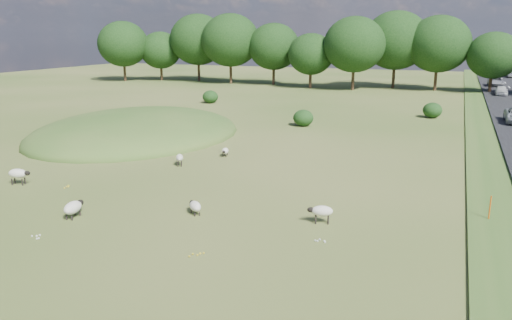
{
  "coord_description": "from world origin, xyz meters",
  "views": [
    {
      "loc": [
        12.66,
        -22.41,
        8.21
      ],
      "look_at": [
        2.0,
        4.0,
        1.0
      ],
      "focal_mm": 35.0,
      "sensor_mm": 36.0,
      "label": 1
    }
  ],
  "objects_px": {
    "sheep_0": "(180,158)",
    "car_2": "(496,82)",
    "car_7": "(501,90)",
    "sheep_5": "(195,206)",
    "car_6": "(512,73)",
    "marker_post": "(490,209)",
    "sheep_4": "(73,207)",
    "sheep_3": "(321,211)",
    "sheep_1": "(18,174)",
    "sheep_2": "(225,151)"
  },
  "relations": [
    {
      "from": "sheep_0",
      "to": "car_2",
      "type": "relative_size",
      "value": 0.21
    },
    {
      "from": "marker_post",
      "to": "car_2",
      "type": "bearing_deg",
      "value": 86.76
    },
    {
      "from": "sheep_5",
      "to": "car_6",
      "type": "distance_m",
      "value": 89.45
    },
    {
      "from": "sheep_2",
      "to": "car_6",
      "type": "xyz_separation_m",
      "value": [
        23.77,
        76.28,
        0.63
      ]
    },
    {
      "from": "sheep_0",
      "to": "sheep_3",
      "type": "xyz_separation_m",
      "value": [
        11.02,
        -6.44,
        0.06
      ]
    },
    {
      "from": "car_2",
      "to": "car_6",
      "type": "bearing_deg",
      "value": 78.8
    },
    {
      "from": "sheep_5",
      "to": "marker_post",
      "type": "bearing_deg",
      "value": -119.47
    },
    {
      "from": "sheep_4",
      "to": "car_6",
      "type": "height_order",
      "value": "car_6"
    },
    {
      "from": "car_7",
      "to": "car_2",
      "type": "bearing_deg",
      "value": 90.0
    },
    {
      "from": "marker_post",
      "to": "sheep_4",
      "type": "bearing_deg",
      "value": -159.54
    },
    {
      "from": "sheep_2",
      "to": "sheep_3",
      "type": "height_order",
      "value": "sheep_3"
    },
    {
      "from": "sheep_2",
      "to": "sheep_4",
      "type": "xyz_separation_m",
      "value": [
        -1.36,
        -13.35,
        0.12
      ]
    },
    {
      "from": "sheep_5",
      "to": "car_2",
      "type": "distance_m",
      "value": 69.9
    },
    {
      "from": "sheep_0",
      "to": "sheep_2",
      "type": "relative_size",
      "value": 1.02
    },
    {
      "from": "sheep_4",
      "to": "sheep_5",
      "type": "xyz_separation_m",
      "value": [
        4.97,
        2.49,
        -0.09
      ]
    },
    {
      "from": "marker_post",
      "to": "sheep_3",
      "type": "xyz_separation_m",
      "value": [
        -6.95,
        -3.07,
        -0.02
      ]
    },
    {
      "from": "marker_post",
      "to": "sheep_4",
      "type": "xyz_separation_m",
      "value": [
        -17.71,
        -6.61,
        -0.11
      ]
    },
    {
      "from": "sheep_4",
      "to": "car_2",
      "type": "bearing_deg",
      "value": -24.51
    },
    {
      "from": "sheep_1",
      "to": "car_6",
      "type": "bearing_deg",
      "value": 55.05
    },
    {
      "from": "car_2",
      "to": "marker_post",
      "type": "bearing_deg",
      "value": -93.24
    },
    {
      "from": "sheep_4",
      "to": "car_7",
      "type": "height_order",
      "value": "car_7"
    },
    {
      "from": "marker_post",
      "to": "car_6",
      "type": "distance_m",
      "value": 83.36
    },
    {
      "from": "sheep_4",
      "to": "car_6",
      "type": "xyz_separation_m",
      "value": [
        25.13,
        89.64,
        0.5
      ]
    },
    {
      "from": "sheep_2",
      "to": "car_2",
      "type": "height_order",
      "value": "car_2"
    },
    {
      "from": "sheep_5",
      "to": "sheep_1",
      "type": "bearing_deg",
      "value": 40.29
    },
    {
      "from": "sheep_5",
      "to": "car_2",
      "type": "xyz_separation_m",
      "value": [
        16.36,
        67.96,
        0.55
      ]
    },
    {
      "from": "sheep_1",
      "to": "car_2",
      "type": "xyz_separation_m",
      "value": [
        27.79,
        67.49,
        0.3
      ]
    },
    {
      "from": "sheep_0",
      "to": "sheep_1",
      "type": "distance_m",
      "value": 9.38
    },
    {
      "from": "sheep_3",
      "to": "sheep_5",
      "type": "distance_m",
      "value": 5.89
    },
    {
      "from": "car_7",
      "to": "sheep_5",
      "type": "bearing_deg",
      "value": -106.51
    },
    {
      "from": "sheep_1",
      "to": "sheep_0",
      "type": "bearing_deg",
      "value": 33.62
    },
    {
      "from": "marker_post",
      "to": "sheep_1",
      "type": "height_order",
      "value": "marker_post"
    },
    {
      "from": "sheep_2",
      "to": "car_2",
      "type": "bearing_deg",
      "value": 147.58
    },
    {
      "from": "sheep_3",
      "to": "car_7",
      "type": "xyz_separation_m",
      "value": [
        10.57,
        54.12,
        0.3
      ]
    },
    {
      "from": "sheep_2",
      "to": "car_2",
      "type": "distance_m",
      "value": 60.48
    },
    {
      "from": "car_7",
      "to": "sheep_3",
      "type": "bearing_deg",
      "value": -101.05
    },
    {
      "from": "marker_post",
      "to": "car_2",
      "type": "relative_size",
      "value": 0.24
    },
    {
      "from": "sheep_4",
      "to": "car_2",
      "type": "height_order",
      "value": "car_2"
    },
    {
      "from": "sheep_3",
      "to": "car_6",
      "type": "height_order",
      "value": "car_6"
    },
    {
      "from": "car_6",
      "to": "car_2",
      "type": "bearing_deg",
      "value": 78.8
    },
    {
      "from": "sheep_0",
      "to": "car_2",
      "type": "bearing_deg",
      "value": -47.8
    },
    {
      "from": "sheep_1",
      "to": "sheep_5",
      "type": "relative_size",
      "value": 1.29
    },
    {
      "from": "marker_post",
      "to": "sheep_0",
      "type": "height_order",
      "value": "marker_post"
    },
    {
      "from": "sheep_1",
      "to": "car_2",
      "type": "distance_m",
      "value": 72.99
    },
    {
      "from": "car_2",
      "to": "car_7",
      "type": "bearing_deg",
      "value": -90.0
    },
    {
      "from": "car_2",
      "to": "car_6",
      "type": "xyz_separation_m",
      "value": [
        3.8,
        19.19,
        0.04
      ]
    },
    {
      "from": "sheep_0",
      "to": "car_6",
      "type": "relative_size",
      "value": 0.21
    },
    {
      "from": "sheep_4",
      "to": "sheep_2",
      "type": "bearing_deg",
      "value": -13.48
    },
    {
      "from": "sheep_0",
      "to": "sheep_4",
      "type": "xyz_separation_m",
      "value": [
        0.26,
        -9.98,
        -0.03
      ]
    },
    {
      "from": "marker_post",
      "to": "sheep_4",
      "type": "distance_m",
      "value": 18.91
    }
  ]
}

